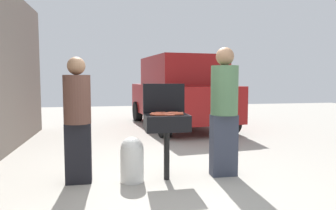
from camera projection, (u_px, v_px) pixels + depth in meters
name	position (u px, v px, depth m)	size (l,w,h in m)	color
ground_plane	(160.00, 184.00, 4.18)	(24.00, 24.00, 0.00)	#9E998E
bbq_grill	(167.00, 125.00, 4.30)	(0.60, 0.44, 0.91)	black
grill_lid_open	(164.00, 98.00, 4.48)	(0.60, 0.05, 0.42)	black
hot_dog_0	(179.00, 114.00, 4.20)	(0.03, 0.03, 0.13)	#AD4228
hot_dog_1	(173.00, 113.00, 4.41)	(0.03, 0.03, 0.13)	#AD4228
hot_dog_2	(170.00, 113.00, 4.35)	(0.03, 0.03, 0.13)	#C6593D
hot_dog_3	(155.00, 114.00, 4.21)	(0.03, 0.03, 0.13)	#C6593D
hot_dog_4	(156.00, 114.00, 4.29)	(0.03, 0.03, 0.13)	#AD4228
hot_dog_5	(156.00, 113.00, 4.33)	(0.03, 0.03, 0.13)	#C6593D
hot_dog_6	(168.00, 114.00, 4.28)	(0.03, 0.03, 0.13)	#C6593D
hot_dog_7	(179.00, 113.00, 4.36)	(0.03, 0.03, 0.13)	#C6593D
hot_dog_8	(165.00, 114.00, 4.22)	(0.03, 0.03, 0.13)	#B74C33
hot_dog_9	(160.00, 115.00, 4.12)	(0.03, 0.03, 0.13)	#AD4228
hot_dog_10	(156.00, 115.00, 4.14)	(0.03, 0.03, 0.13)	#B74C33
hot_dog_11	(176.00, 114.00, 4.27)	(0.03, 0.03, 0.13)	#AD4228
hot_dog_12	(160.00, 113.00, 4.39)	(0.03, 0.03, 0.13)	#B74C33
hot_dog_13	(170.00, 115.00, 4.12)	(0.03, 0.03, 0.13)	#B74C33
propane_tank	(132.00, 158.00, 4.24)	(0.32, 0.32, 0.62)	silver
person_left	(77.00, 115.00, 4.14)	(0.35, 0.35, 1.69)	black
person_right	(224.00, 107.00, 4.47)	(0.39, 0.39, 1.85)	#333847
parked_minivan	(179.00, 92.00, 9.05)	(2.46, 4.60, 2.02)	maroon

